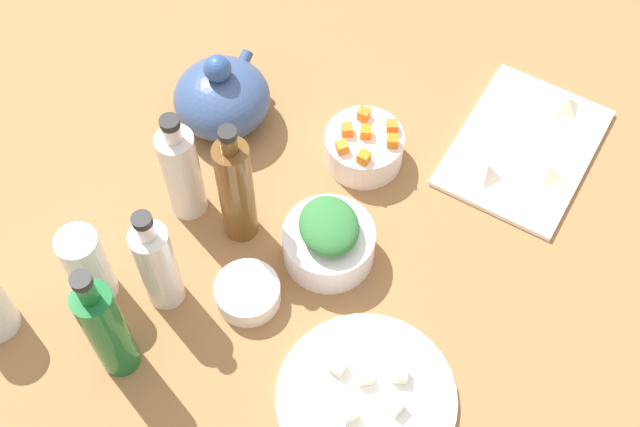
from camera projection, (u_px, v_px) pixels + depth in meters
tabletop at (320, 235)px, 135.83cm from camera, size 190.00×190.00×3.00cm
cutting_board at (524, 147)px, 142.52cm from camera, size 30.70×23.03×1.00cm
plate_tofu at (366, 398)px, 119.32cm from camera, size 25.74×25.74×1.20cm
bowl_greens at (329, 244)px, 129.51cm from camera, size 14.21×14.21×6.43cm
bowl_carrots at (364, 148)px, 139.43cm from camera, size 13.04×13.04×5.94cm
bowl_small_side at (248, 293)px, 126.61cm from camera, size 9.88×9.88×3.71cm
teapot at (222, 97)px, 141.42cm from camera, size 17.75×16.21×15.29cm
bottle_0 at (236, 190)px, 125.40cm from camera, size 5.41×5.41×25.35cm
bottle_1 at (182, 172)px, 128.93cm from camera, size 5.90×5.90×22.29cm
bottle_2 at (157, 265)px, 120.67cm from camera, size 5.60×5.60×22.13cm
bottle_3 at (106, 329)px, 113.87cm from camera, size 5.56×5.56×25.50cm
drinking_glass_1 at (88, 266)px, 122.73cm from camera, size 6.19×6.19×14.83cm
carrot_cube_0 at (369, 133)px, 136.19cm from camera, size 2.34×2.34×1.80cm
carrot_cube_1 at (347, 130)px, 136.53cm from camera, size 2.47×2.47×1.80cm
carrot_cube_2 at (364, 114)px, 138.23cm from camera, size 1.88×1.88×1.80cm
carrot_cube_3 at (392, 126)px, 136.91cm from camera, size 2.43×2.43×1.80cm
carrot_cube_4 at (342, 147)px, 134.71cm from camera, size 2.55×2.55×1.80cm
carrot_cube_5 at (364, 157)px, 133.66cm from camera, size 1.88×1.88×1.80cm
carrot_cube_6 at (393, 141)px, 135.36cm from camera, size 2.35×2.35×1.80cm
chopped_greens_mound at (329, 226)px, 124.97cm from camera, size 13.82×13.66×4.25cm
tofu_cube_1 at (365, 376)px, 119.24cm from camera, size 3.09×3.09×2.20cm
tofu_cube_2 at (395, 405)px, 117.00cm from camera, size 2.75×2.75×2.20cm
tofu_cube_3 at (349, 413)px, 116.41cm from camera, size 3.10×3.10×2.20cm
tofu_cube_4 at (338, 366)px, 120.06cm from camera, size 2.42×2.42×2.20cm
tofu_cube_5 at (400, 374)px, 119.40cm from camera, size 2.88×2.88×2.20cm
dumpling_0 at (567, 104)px, 144.90cm from camera, size 5.79×5.78×2.96cm
dumpling_1 at (487, 170)px, 137.72cm from camera, size 5.23×4.96×2.81cm
dumpling_2 at (548, 170)px, 138.07cm from camera, size 4.80×5.50×2.34cm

